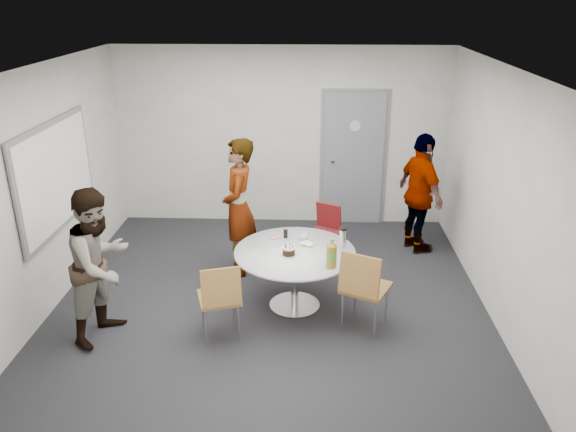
{
  "coord_description": "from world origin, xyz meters",
  "views": [
    {
      "loc": [
        0.44,
        -5.8,
        3.43
      ],
      "look_at": [
        0.19,
        0.25,
        0.98
      ],
      "focal_mm": 35.0,
      "sensor_mm": 36.0,
      "label": 1
    }
  ],
  "objects_px": {
    "chair_near_left": "(220,295)",
    "person_main": "(239,208)",
    "whiteboard": "(56,176)",
    "table": "(298,259)",
    "door": "(353,159)",
    "person_left": "(100,264)",
    "chair_near_right": "(363,284)",
    "person_right": "(420,194)",
    "chair_far": "(325,227)"
  },
  "relations": [
    {
      "from": "chair_far",
      "to": "person_right",
      "type": "height_order",
      "value": "person_right"
    },
    {
      "from": "table",
      "to": "chair_near_right",
      "type": "xyz_separation_m",
      "value": [
        0.69,
        -0.47,
        -0.04
      ]
    },
    {
      "from": "chair_near_left",
      "to": "person_main",
      "type": "bearing_deg",
      "value": 72.44
    },
    {
      "from": "whiteboard",
      "to": "table",
      "type": "height_order",
      "value": "whiteboard"
    },
    {
      "from": "chair_near_right",
      "to": "person_right",
      "type": "height_order",
      "value": "person_right"
    },
    {
      "from": "person_main",
      "to": "person_left",
      "type": "distance_m",
      "value": 1.94
    },
    {
      "from": "table",
      "to": "whiteboard",
      "type": "bearing_deg",
      "value": 172.96
    },
    {
      "from": "table",
      "to": "person_left",
      "type": "height_order",
      "value": "person_left"
    },
    {
      "from": "table",
      "to": "chair_near_left",
      "type": "distance_m",
      "value": 1.04
    },
    {
      "from": "chair_far",
      "to": "person_right",
      "type": "relative_size",
      "value": 0.47
    },
    {
      "from": "whiteboard",
      "to": "door",
      "type": "bearing_deg",
      "value": 32.66
    },
    {
      "from": "chair_near_left",
      "to": "whiteboard",
      "type": "bearing_deg",
      "value": 135.66
    },
    {
      "from": "door",
      "to": "table",
      "type": "bearing_deg",
      "value": -106.57
    },
    {
      "from": "chair_near_left",
      "to": "person_main",
      "type": "height_order",
      "value": "person_main"
    },
    {
      "from": "person_left",
      "to": "chair_near_left",
      "type": "bearing_deg",
      "value": -72.57
    },
    {
      "from": "person_main",
      "to": "chair_near_right",
      "type": "bearing_deg",
      "value": 44.66
    },
    {
      "from": "chair_near_left",
      "to": "door",
      "type": "bearing_deg",
      "value": 47.62
    },
    {
      "from": "chair_near_right",
      "to": "person_left",
      "type": "xyz_separation_m",
      "value": [
        -2.7,
        -0.14,
        0.24
      ]
    },
    {
      "from": "whiteboard",
      "to": "table",
      "type": "xyz_separation_m",
      "value": [
        2.78,
        -0.34,
        -0.83
      ]
    },
    {
      "from": "table",
      "to": "person_left",
      "type": "xyz_separation_m",
      "value": [
        -2.01,
        -0.62,
        0.2
      ]
    },
    {
      "from": "person_right",
      "to": "whiteboard",
      "type": "bearing_deg",
      "value": 84.73
    },
    {
      "from": "person_main",
      "to": "chair_far",
      "type": "bearing_deg",
      "value": 106.92
    },
    {
      "from": "door",
      "to": "person_right",
      "type": "bearing_deg",
      "value": -49.88
    },
    {
      "from": "chair_near_left",
      "to": "person_main",
      "type": "xyz_separation_m",
      "value": [
        0.01,
        1.55,
        0.35
      ]
    },
    {
      "from": "chair_near_left",
      "to": "table",
      "type": "bearing_deg",
      "value": 24.21
    },
    {
      "from": "door",
      "to": "person_main",
      "type": "xyz_separation_m",
      "value": [
        -1.55,
        -1.75,
        -0.14
      ]
    },
    {
      "from": "whiteboard",
      "to": "chair_near_left",
      "type": "bearing_deg",
      "value": -27.17
    },
    {
      "from": "door",
      "to": "chair_near_left",
      "type": "bearing_deg",
      "value": -115.21
    },
    {
      "from": "whiteboard",
      "to": "person_left",
      "type": "xyz_separation_m",
      "value": [
        0.77,
        -0.96,
        -0.63
      ]
    },
    {
      "from": "whiteboard",
      "to": "chair_far",
      "type": "distance_m",
      "value": 3.39
    },
    {
      "from": "whiteboard",
      "to": "person_main",
      "type": "bearing_deg",
      "value": 14.68
    },
    {
      "from": "whiteboard",
      "to": "person_left",
      "type": "relative_size",
      "value": 1.16
    },
    {
      "from": "door",
      "to": "person_right",
      "type": "relative_size",
      "value": 1.26
    },
    {
      "from": "whiteboard",
      "to": "person_right",
      "type": "xyz_separation_m",
      "value": [
        4.41,
        1.27,
        -0.61
      ]
    },
    {
      "from": "chair_near_left",
      "to": "chair_near_right",
      "type": "distance_m",
      "value": 1.49
    },
    {
      "from": "person_left",
      "to": "door",
      "type": "bearing_deg",
      "value": -20.17
    },
    {
      "from": "chair_near_left",
      "to": "person_right",
      "type": "xyz_separation_m",
      "value": [
        2.41,
        2.3,
        0.3
      ]
    },
    {
      "from": "chair_near_right",
      "to": "person_main",
      "type": "distance_m",
      "value": 2.01
    },
    {
      "from": "table",
      "to": "chair_near_right",
      "type": "relative_size",
      "value": 1.43
    },
    {
      "from": "person_main",
      "to": "person_right",
      "type": "distance_m",
      "value": 2.51
    },
    {
      "from": "person_main",
      "to": "door",
      "type": "bearing_deg",
      "value": 135.9
    },
    {
      "from": "whiteboard",
      "to": "chair_near_right",
      "type": "relative_size",
      "value": 2.0
    },
    {
      "from": "chair_far",
      "to": "person_left",
      "type": "distance_m",
      "value": 3.02
    },
    {
      "from": "whiteboard",
      "to": "table",
      "type": "bearing_deg",
      "value": -7.04
    },
    {
      "from": "chair_near_right",
      "to": "person_left",
      "type": "relative_size",
      "value": 0.58
    },
    {
      "from": "whiteboard",
      "to": "person_main",
      "type": "xyz_separation_m",
      "value": [
        2.01,
        0.53,
        -0.56
      ]
    },
    {
      "from": "chair_near_right",
      "to": "person_main",
      "type": "bearing_deg",
      "value": 163.24
    },
    {
      "from": "chair_far",
      "to": "person_right",
      "type": "xyz_separation_m",
      "value": [
        1.3,
        0.35,
        0.37
      ]
    },
    {
      "from": "whiteboard",
      "to": "chair_near_left",
      "type": "xyz_separation_m",
      "value": [
        2.0,
        -1.03,
        -0.91
      ]
    },
    {
      "from": "chair_near_left",
      "to": "chair_far",
      "type": "relative_size",
      "value": 1.12
    }
  ]
}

